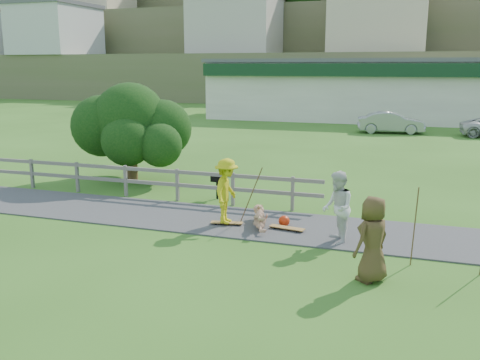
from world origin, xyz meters
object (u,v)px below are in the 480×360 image
(tree, at_px, (131,138))
(bbq, at_px, (217,187))
(skater_rider, at_px, (227,194))
(skater_fallen, at_px, (261,217))
(spectator_a, at_px, (337,208))
(car_silver, at_px, (391,123))
(spectator_c, at_px, (373,239))

(tree, xyz_separation_m, bbq, (4.41, -1.90, -1.29))
(skater_rider, bearing_deg, tree, 48.65)
(skater_fallen, distance_m, spectator_a, 2.42)
(skater_rider, height_order, spectator_a, spectator_a)
(skater_rider, height_order, car_silver, skater_rider)
(spectator_a, relative_size, tree, 0.40)
(spectator_a, xyz_separation_m, bbq, (-4.62, 3.39, -0.54))
(spectator_a, relative_size, bbq, 2.33)
(skater_rider, relative_size, skater_fallen, 1.06)
(spectator_a, bearing_deg, skater_rider, -117.32)
(skater_rider, relative_size, tree, 0.40)
(spectator_c, xyz_separation_m, bbq, (-5.71, 5.64, -0.52))
(skater_rider, relative_size, bbq, 2.29)
(skater_rider, bearing_deg, skater_fallen, -82.59)
(spectator_a, bearing_deg, spectator_c, 7.39)
(skater_rider, distance_m, bbq, 3.25)
(skater_rider, height_order, skater_fallen, skater_rider)
(spectator_a, relative_size, car_silver, 0.43)
(tree, height_order, bbq, tree)
(car_silver, height_order, bbq, car_silver)
(skater_rider, height_order, tree, tree)
(spectator_a, height_order, tree, tree)
(spectator_a, height_order, spectator_c, spectator_a)
(tree, bearing_deg, bbq, -23.30)
(skater_rider, relative_size, car_silver, 0.42)
(tree, bearing_deg, spectator_c, -36.69)
(skater_fallen, xyz_separation_m, spectator_c, (3.33, -2.92, 0.61))
(skater_fallen, distance_m, car_silver, 23.90)
(spectator_c, bearing_deg, car_silver, -142.44)
(skater_rider, distance_m, spectator_a, 3.25)
(car_silver, bearing_deg, skater_rider, 164.58)
(car_silver, bearing_deg, spectator_c, 174.51)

